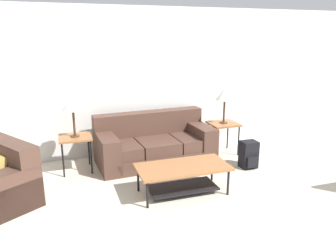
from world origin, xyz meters
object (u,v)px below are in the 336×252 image
table_lamp_left (73,104)px  side_table_left (75,140)px  table_lamp_right (225,95)px  coffee_table (183,173)px  backpack (249,155)px  side_table_right (223,126)px  couch (154,145)px

table_lamp_left → side_table_left: bearing=180.0°
side_table_left → table_lamp_right: bearing=0.0°
coffee_table → table_lamp_right: table_lamp_right is taller
coffee_table → table_lamp_left: size_ratio=1.94×
side_table_left → backpack: size_ratio=1.28×
backpack → table_lamp_right: bearing=96.0°
side_table_right → table_lamp_left: size_ratio=0.89×
coffee_table → table_lamp_right: (1.28, 1.27, 0.80)m
coffee_table → table_lamp_left: (-1.33, 1.27, 0.80)m
couch → table_lamp_right: 1.53m
table_lamp_right → backpack: table_lamp_right is taller
coffee_table → side_table_left: bearing=136.3°
couch → side_table_right: (1.31, -0.01, 0.22)m
table_lamp_left → backpack: 2.93m
couch → table_lamp_right: bearing=-0.6°
couch → coffee_table: size_ratio=1.60×
table_lamp_right → backpack: (0.08, -0.76, -0.88)m
side_table_right → backpack: (0.08, -0.76, -0.29)m
table_lamp_left → backpack: (2.69, -0.76, -0.88)m
side_table_right → couch: bearing=179.4°
coffee_table → table_lamp_right: bearing=44.9°
table_lamp_left → couch: bearing=0.6°
table_lamp_right → side_table_right: bearing=180.0°
coffee_table → side_table_left: side_table_left is taller
side_table_right → coffee_table: bearing=-135.1°
backpack → couch: bearing=150.8°
side_table_right → table_lamp_right: 0.58m
side_table_right → table_lamp_right: table_lamp_right is taller
coffee_table → backpack: (1.36, 0.51, -0.08)m
coffee_table → side_table_left: (-1.33, 1.27, 0.21)m
coffee_table → side_table_left: size_ratio=2.18×
side_table_right → backpack: bearing=-84.0°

